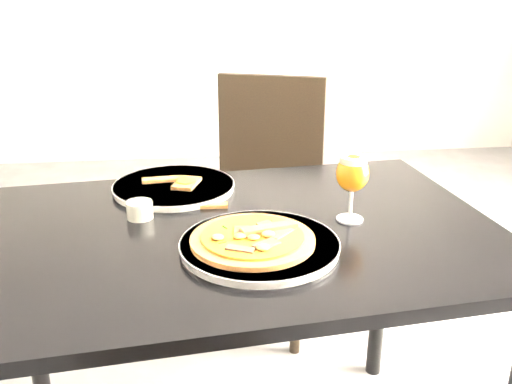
{
  "coord_description": "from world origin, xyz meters",
  "views": [
    {
      "loc": [
        -0.02,
        -1.14,
        1.29
      ],
      "look_at": [
        0.11,
        0.05,
        0.83
      ],
      "focal_mm": 40.0,
      "sensor_mm": 36.0,
      "label": 1
    }
  ],
  "objects": [
    {
      "name": "chair_far",
      "position": [
        0.23,
        0.86,
        0.52
      ],
      "size": [
        0.56,
        0.56,
        0.94
      ],
      "rotation": [
        0.0,
        0.0,
        -0.35
      ],
      "color": "black",
      "rests_on": "ground"
    },
    {
      "name": "dining_table",
      "position": [
        0.07,
        0.04,
        0.66
      ],
      "size": [
        1.28,
        0.92,
        0.75
      ],
      "rotation": [
        0.0,
        0.0,
        0.11
      ],
      "color": "black",
      "rests_on": "ground"
    },
    {
      "name": "beer_glass",
      "position": [
        0.34,
        0.05,
        0.87
      ],
      "size": [
        0.08,
        0.08,
        0.16
      ],
      "color": "silver",
      "rests_on": "dining_table"
    },
    {
      "name": "loose_crust",
      "position": [
        0.0,
        0.17,
        0.75
      ],
      "size": [
        0.11,
        0.03,
        0.01
      ],
      "primitive_type": "cube",
      "rotation": [
        0.0,
        0.0,
        -0.04
      ],
      "color": "brown",
      "rests_on": "dining_table"
    },
    {
      "name": "crust_scraps",
      "position": [
        -0.07,
        0.3,
        0.77
      ],
      "size": [
        0.16,
        0.11,
        0.01
      ],
      "rotation": [
        0.0,
        0.0,
        0.54
      ],
      "color": "brown",
      "rests_on": "plate_second"
    },
    {
      "name": "pizza",
      "position": [
        0.09,
        -0.08,
        0.78
      ],
      "size": [
        0.26,
        0.26,
        0.03
      ],
      "rotation": [
        0.0,
        0.0,
        -0.05
      ],
      "color": "brown",
      "rests_on": "plate_main"
    },
    {
      "name": "sauce_cup",
      "position": [
        -0.16,
        0.12,
        0.77
      ],
      "size": [
        0.06,
        0.06,
        0.04
      ],
      "color": "beige",
      "rests_on": "dining_table"
    },
    {
      "name": "plate_second",
      "position": [
        -0.08,
        0.3,
        0.76
      ],
      "size": [
        0.41,
        0.41,
        0.02
      ],
      "primitive_type": "cylinder",
      "rotation": [
        0.0,
        0.0,
        0.36
      ],
      "color": "silver",
      "rests_on": "dining_table"
    },
    {
      "name": "plate_main",
      "position": [
        0.11,
        -0.07,
        0.76
      ],
      "size": [
        0.37,
        0.37,
        0.02
      ],
      "primitive_type": "cylinder",
      "rotation": [
        0.0,
        0.0,
        -0.1
      ],
      "color": "silver",
      "rests_on": "dining_table"
    }
  ]
}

